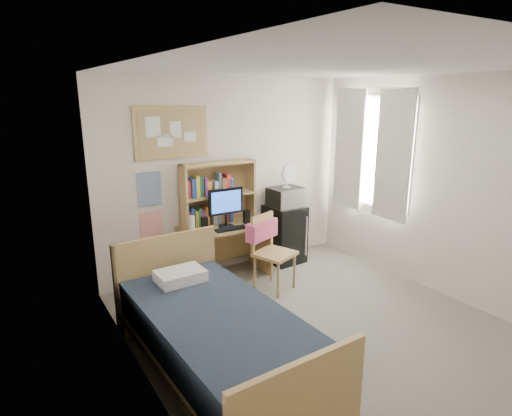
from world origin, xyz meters
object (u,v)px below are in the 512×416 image
bed (218,343)px  microwave (286,197)px  desk_fan (286,177)px  desk_chair (275,253)px  monitor (226,208)px  mini_fridge (284,234)px  speaker_right (246,217)px  desk (225,251)px  bulletin_board (171,132)px  speaker_left (204,224)px

bed → microwave: 2.78m
bed → desk_fan: size_ratio=7.13×
desk_chair → monitor: (-0.36, 0.59, 0.49)m
monitor → mini_fridge: bearing=7.6°
desk_fan → microwave: bearing=0.0°
desk_chair → speaker_right: (-0.06, 0.59, 0.33)m
desk → desk_fan: bearing=3.0°
bulletin_board → speaker_right: 1.44m
bed → desk_fan: 2.86m
bulletin_board → mini_fridge: size_ratio=1.13×
mini_fridge → bed: 2.72m
bed → bulletin_board: bearing=75.5°
desk_chair → desk_fan: 1.22m
mini_fridge → monitor: monitor is taller
bulletin_board → mini_fridge: bearing=-9.1°
monitor → speaker_left: bearing=180.0°
monitor → speaker_left: 0.34m
mini_fridge → desk: bearing=179.4°
mini_fridge → desk_fan: desk_fan is taller
bulletin_board → desk_chair: (0.90, -0.95, -1.44)m
bulletin_board → desk_chair: bulletin_board is taller
mini_fridge → speaker_left: size_ratio=4.79×
bed → mini_fridge: bearing=40.4°
bed → microwave: (2.01, 1.81, 0.67)m
mini_fridge → speaker_left: (-1.30, -0.09, 0.39)m
bulletin_board → speaker_left: bulletin_board is taller
desk → bed: bearing=-117.7°
bulletin_board → speaker_right: bearing=-23.1°
monitor → speaker_left: monitor is taller
speaker_left → speaker_right: speaker_right is taller
desk → speaker_right: (0.30, -0.07, 0.45)m
mini_fridge → desk_fan: bearing=-90.0°
speaker_left → desk_fan: size_ratio=0.57×
bed → monitor: size_ratio=4.31×
desk_chair → mini_fridge: bearing=26.7°
monitor → microwave: monitor is taller
desk_chair → bed: (-1.36, -1.13, -0.18)m
desk_chair → bulletin_board: bearing=113.0°
microwave → desk: bearing=178.3°
desk → microwave: (1.00, 0.02, 0.61)m
speaker_left → desk_fan: bearing=4.9°
bulletin_board → microwave: size_ratio=2.01×
mini_fridge → desk_fan: 0.84m
monitor → desk_fan: desk_fan is taller
desk_chair → mini_fridge: (0.65, 0.70, -0.06)m
desk → microwave: 1.17m
bulletin_board → bed: (-0.46, -2.08, -1.62)m
microwave → mini_fridge: bearing=90.0°
bulletin_board → speaker_right: (0.84, -0.36, -1.11)m
bulletin_board → microwave: bulletin_board is taller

